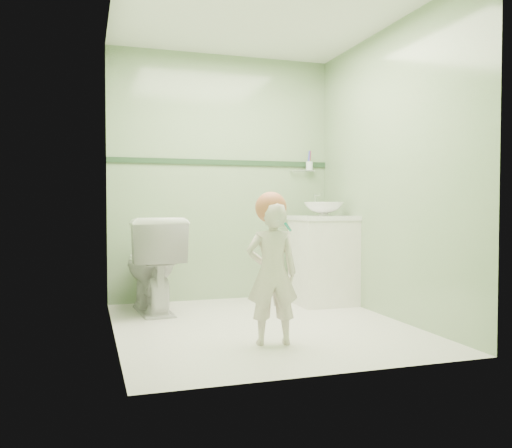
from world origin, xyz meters
name	(u,v)px	position (x,y,z in m)	size (l,w,h in m)	color
ground	(262,326)	(0.00, 0.00, 0.00)	(2.50, 2.50, 0.00)	silver
room_shell	(262,170)	(0.00, 0.00, 1.20)	(2.50, 2.54, 2.40)	#8DAE7B
trim_stripe	(222,162)	(0.00, 1.24, 1.35)	(2.20, 0.02, 0.05)	#264428
vanity	(323,261)	(0.84, 0.70, 0.40)	(0.52, 0.50, 0.80)	silver
counter	(324,218)	(0.84, 0.70, 0.81)	(0.54, 0.52, 0.04)	white
basin	(324,209)	(0.84, 0.70, 0.89)	(0.37, 0.37, 0.13)	white
faucet	(316,201)	(0.84, 0.89, 0.97)	(0.03, 0.13, 0.18)	silver
cup_holder	(309,166)	(0.89, 1.18, 1.33)	(0.26, 0.07, 0.21)	silver
toilet	(152,265)	(-0.74, 0.80, 0.41)	(0.46, 0.81, 0.83)	white
toddler	(272,273)	(-0.11, -0.54, 0.47)	(0.35, 0.23, 0.95)	beige
hair_cap	(271,207)	(-0.11, -0.52, 0.91)	(0.21, 0.21, 0.21)	#C26943
teal_toothbrush	(287,226)	(-0.05, -0.68, 0.79)	(0.11, 0.14, 0.08)	#0A846D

